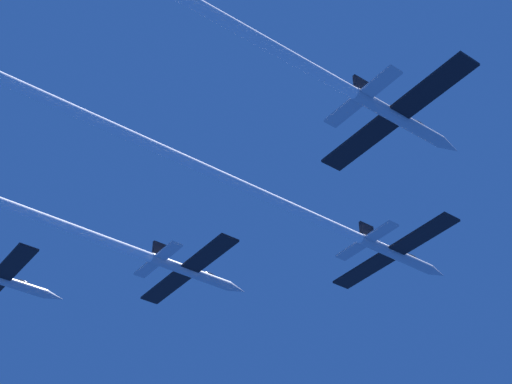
% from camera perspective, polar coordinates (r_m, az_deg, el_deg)
% --- Properties ---
extents(jet_lead, '(17.20, 61.25, 2.85)m').
position_cam_1_polar(jet_lead, '(76.62, 0.32, -0.13)').
color(jet_lead, '#B2BAC6').
extents(jet_left_wing, '(17.20, 64.43, 2.85)m').
position_cam_1_polar(jet_left_wing, '(83.36, -16.35, -1.37)').
color(jet_left_wing, '#B2BAC6').
extents(jet_right_wing, '(17.20, 58.39, 2.85)m').
position_cam_1_polar(jet_right_wing, '(62.11, -1.15, 11.76)').
color(jet_right_wing, '#B2BAC6').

